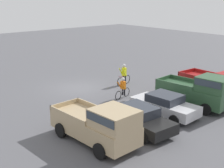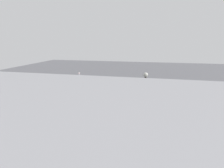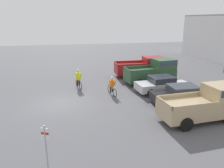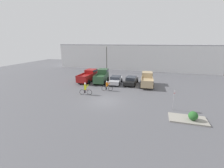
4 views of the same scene
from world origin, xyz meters
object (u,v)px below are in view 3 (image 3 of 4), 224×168
object	(u,v)px
sedan_1	(183,95)
pickup_truck_1	(154,71)
sedan_0	(161,84)
cyclist_0	(112,85)
pickup_truck_2	(207,103)
cyclist_1	(78,78)
fire_lane_sign	(46,147)
pickup_truck_0	(143,66)

from	to	relation	value
sedan_1	pickup_truck_1	bearing A→B (deg)	179.23
sedan_0	cyclist_0	world-z (taller)	cyclist_0
sedan_0	pickup_truck_2	bearing A→B (deg)	5.19
cyclist_1	fire_lane_sign	distance (m)	11.93
sedan_1	cyclist_1	xyz separation A→B (m)	(-5.54, -7.31, 0.21)
cyclist_0	cyclist_1	size ratio (longest dim) A/B	0.95
pickup_truck_1	cyclist_0	xyz separation A→B (m)	(2.56, -4.78, -0.37)
pickup_truck_2	cyclist_0	world-z (taller)	pickup_truck_2
pickup_truck_0	cyclist_1	size ratio (longest dim) A/B	2.97
fire_lane_sign	cyclist_0	bearing A→B (deg)	153.64
cyclist_1	fire_lane_sign	xyz separation A→B (m)	(11.75, -2.01, 0.49)
pickup_truck_0	pickup_truck_2	bearing A→B (deg)	0.66
sedan_0	sedan_1	xyz separation A→B (m)	(2.80, 0.42, -0.01)
pickup_truck_1	cyclist_0	size ratio (longest dim) A/B	2.93
pickup_truck_1	sedan_0	world-z (taller)	pickup_truck_1
pickup_truck_1	cyclist_0	world-z (taller)	pickup_truck_1
sedan_0	fire_lane_sign	distance (m)	12.68
pickup_truck_2	fire_lane_sign	bearing A→B (deg)	-69.88
sedan_0	cyclist_1	size ratio (longest dim) A/B	2.46
pickup_truck_1	sedan_1	world-z (taller)	pickup_truck_1
sedan_1	pickup_truck_2	bearing A→B (deg)	1.70
sedan_0	cyclist_0	size ratio (longest dim) A/B	2.58
pickup_truck_0	pickup_truck_1	distance (m)	2.75
pickup_truck_0	pickup_truck_1	bearing A→B (deg)	2.53
cyclist_0	pickup_truck_2	bearing A→B (deg)	39.25
pickup_truck_2	sedan_0	bearing A→B (deg)	-174.81
pickup_truck_0	cyclist_0	xyz separation A→B (m)	(5.30, -4.66, -0.29)
sedan_0	cyclist_1	bearing A→B (deg)	-111.68
cyclist_0	cyclist_1	bearing A→B (deg)	-133.26
pickup_truck_1	fire_lane_sign	bearing A→B (deg)	-38.37
pickup_truck_0	cyclist_1	distance (m)	7.80
pickup_truck_1	cyclist_1	bearing A→B (deg)	-89.17
cyclist_1	sedan_0	bearing A→B (deg)	68.32
pickup_truck_0	sedan_1	world-z (taller)	pickup_truck_0
sedan_0	cyclist_1	distance (m)	7.41
pickup_truck_2	sedan_1	bearing A→B (deg)	-178.30
sedan_1	pickup_truck_2	world-z (taller)	pickup_truck_2
pickup_truck_0	cyclist_1	xyz separation A→B (m)	(2.85, -7.26, -0.19)
pickup_truck_1	sedan_0	xyz separation A→B (m)	(2.84, -0.50, -0.46)
pickup_truck_2	fire_lane_sign	distance (m)	10.01
cyclist_0	cyclist_1	distance (m)	3.58
cyclist_1	fire_lane_sign	size ratio (longest dim) A/B	0.78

